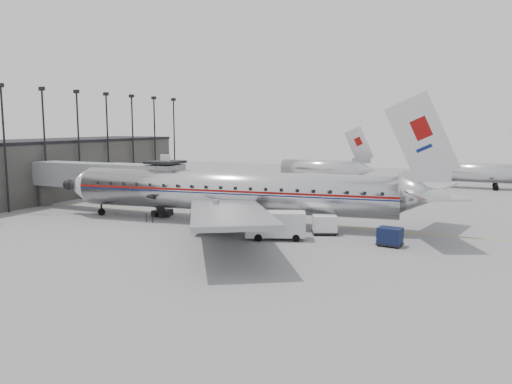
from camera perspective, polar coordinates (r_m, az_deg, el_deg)
ground at (r=50.88m, az=-4.31°, el=-4.18°), size 160.00×160.00×0.00m
terminal at (r=79.18m, az=-22.88°, el=2.42°), size 12.00×46.00×8.00m
apron_line at (r=54.92m, az=1.44°, el=-3.27°), size 60.00×0.15×0.01m
jet_bridge at (r=62.63m, az=-16.25°, el=1.64°), size 21.00×6.20×7.10m
floodlight_masts at (r=76.51m, az=-18.06°, el=5.76°), size 0.90×42.25×15.25m
distant_aircraft_near at (r=89.82m, az=7.50°, el=2.70°), size 16.39×3.20×10.26m
distant_aircraft_mid at (r=90.09m, az=24.32°, el=2.10°), size 16.39×3.20×10.26m
airliner at (r=52.64m, az=-1.92°, el=0.03°), size 43.10×39.72×13.66m
service_van at (r=45.84m, az=2.35°, el=-3.78°), size 5.80×3.92×2.55m
baggage_cart_navy at (r=44.87m, az=15.06°, el=-4.91°), size 2.25×1.83×1.62m
baggage_cart_white at (r=48.38m, az=7.85°, el=-3.67°), size 2.85×2.56×1.84m
ramp_worker at (r=53.84m, az=-3.87°, el=-2.58°), size 0.72×0.58×1.72m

